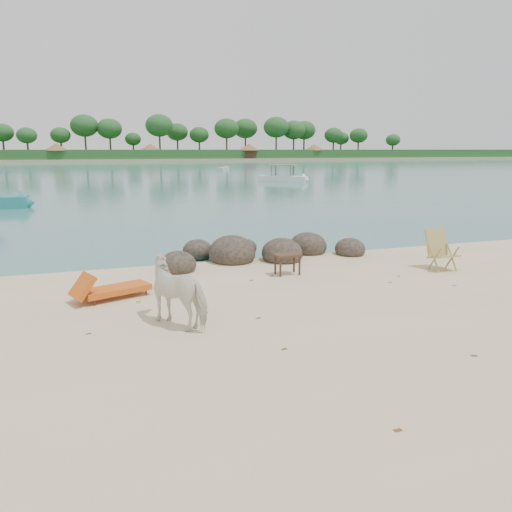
# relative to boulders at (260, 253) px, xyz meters

# --- Properties ---
(water) EXTENTS (400.00, 400.00, 0.00)m
(water) POSITION_rel_boulders_xyz_m (-0.96, 84.07, -0.20)
(water) COLOR #326265
(water) RESTS_ON ground
(far_shore) EXTENTS (420.00, 90.00, 1.40)m
(far_shore) POSITION_rel_boulders_xyz_m (-0.96, 164.07, -0.20)
(far_shore) COLOR tan
(far_shore) RESTS_ON ground
(far_scenery) EXTENTS (420.00, 18.00, 9.50)m
(far_scenery) POSITION_rel_boulders_xyz_m (-0.94, 130.77, 2.94)
(far_scenery) COLOR #1E4C1E
(far_scenery) RESTS_ON ground
(boulders) EXTENTS (6.34, 2.81, 1.02)m
(boulders) POSITION_rel_boulders_xyz_m (0.00, 0.00, 0.00)
(boulders) COLOR #2C251D
(boulders) RESTS_ON ground
(cow) EXTENTS (1.45, 1.64, 1.29)m
(cow) POSITION_rel_boulders_xyz_m (-3.23, -4.86, 0.44)
(cow) COLOR white
(cow) RESTS_ON ground
(side_table) EXTENTS (0.69, 0.46, 0.54)m
(side_table) POSITION_rel_boulders_xyz_m (0.03, -2.08, 0.07)
(side_table) COLOR #341C14
(side_table) RESTS_ON ground
(lounge_chair) EXTENTS (1.92, 1.22, 0.54)m
(lounge_chair) POSITION_rel_boulders_xyz_m (-4.29, -2.77, 0.07)
(lounge_chair) COLOR #D25B18
(lounge_chair) RESTS_ON ground
(deck_chair) EXTENTS (0.70, 0.76, 1.07)m
(deck_chair) POSITION_rel_boulders_xyz_m (4.18, -2.96, 0.33)
(deck_chair) COLOR #A39051
(deck_chair) RESTS_ON ground
(boat_mid) EXTENTS (5.16, 4.67, 2.78)m
(boat_mid) POSITION_rel_boulders_xyz_m (14.61, 34.67, 1.19)
(boat_mid) COLOR silver
(boat_mid) RESTS_ON water
(boat_far) EXTENTS (3.25, 4.70, 0.55)m
(boat_far) POSITION_rel_boulders_xyz_m (15.98, 63.33, 0.08)
(boat_far) COLOR #B6B6B1
(boat_far) RESTS_ON water
(dead_leaves) EXTENTS (8.42, 7.30, 0.00)m
(dead_leaves) POSITION_rel_boulders_xyz_m (-0.30, -5.04, -0.19)
(dead_leaves) COLOR brown
(dead_leaves) RESTS_ON ground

